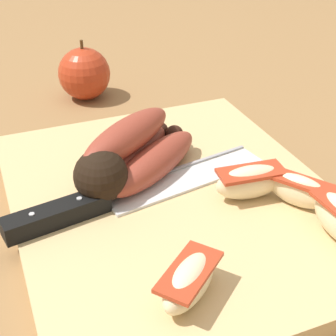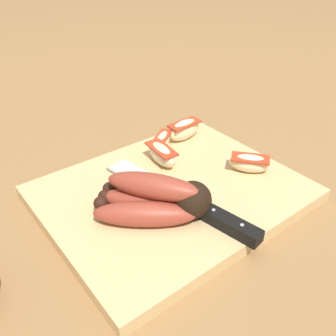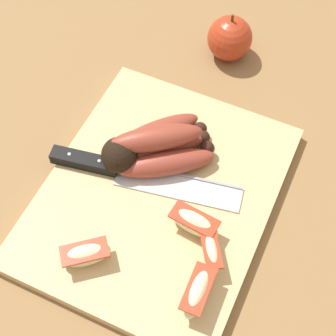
% 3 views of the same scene
% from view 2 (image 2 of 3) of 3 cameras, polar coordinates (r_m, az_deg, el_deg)
% --- Properties ---
extents(ground_plane, '(6.00, 6.00, 0.00)m').
position_cam_2_polar(ground_plane, '(0.58, -1.67, -4.70)').
color(ground_plane, olive).
extents(cutting_board, '(0.38, 0.31, 0.02)m').
position_cam_2_polar(cutting_board, '(0.57, 0.62, -3.95)').
color(cutting_board, tan).
rests_on(cutting_board, ground_plane).
extents(banana_bunch, '(0.16, 0.16, 0.06)m').
position_cam_2_polar(banana_bunch, '(0.51, -1.93, -4.72)').
color(banana_bunch, black).
rests_on(banana_bunch, cutting_board).
extents(chefs_knife, '(0.08, 0.28, 0.02)m').
position_cam_2_polar(chefs_knife, '(0.52, 4.66, -6.32)').
color(chefs_knife, silver).
rests_on(chefs_knife, cutting_board).
extents(apple_wedge_near, '(0.07, 0.03, 0.04)m').
position_cam_2_polar(apple_wedge_near, '(0.69, 2.56, 6.01)').
color(apple_wedge_near, beige).
rests_on(apple_wedge_near, cutting_board).
extents(apple_wedge_middle, '(0.03, 0.07, 0.03)m').
position_cam_2_polar(apple_wedge_middle, '(0.62, -1.03, 2.19)').
color(apple_wedge_middle, beige).
rests_on(apple_wedge_middle, cutting_board).
extents(apple_wedge_far, '(0.06, 0.07, 0.03)m').
position_cam_2_polar(apple_wedge_far, '(0.61, 12.59, 0.78)').
color(apple_wedge_far, beige).
rests_on(apple_wedge_far, cutting_board).
extents(apple_wedge_extra, '(0.06, 0.05, 0.03)m').
position_cam_2_polar(apple_wedge_extra, '(0.66, -0.89, 4.17)').
color(apple_wedge_extra, beige).
rests_on(apple_wedge_extra, cutting_board).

